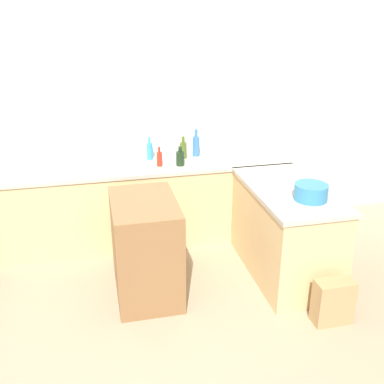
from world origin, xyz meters
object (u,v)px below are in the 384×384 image
island_table (146,248)px  hot_sauce_bottle (159,158)px  dish_soap_bottle (150,150)px  mixing_bowl (311,192)px  olive_oil_bottle (183,149)px  wine_bottle_dark (180,158)px  water_bottle_blue (196,145)px  paper_bag (333,302)px

island_table → hot_sauce_bottle: hot_sauce_bottle is taller
dish_soap_bottle → hot_sauce_bottle: bearing=-74.6°
mixing_bowl → island_table: bearing=170.4°
island_table → dish_soap_bottle: size_ratio=3.63×
olive_oil_bottle → island_table: bearing=-117.1°
wine_bottle_dark → dish_soap_bottle: 0.40m
mixing_bowl → dish_soap_bottle: dish_soap_bottle is taller
mixing_bowl → wine_bottle_dark: (-0.93, 1.15, 0.01)m
hot_sauce_bottle → water_bottle_blue: bearing=29.3°
water_bottle_blue → paper_bag: size_ratio=0.79×
wine_bottle_dark → olive_oil_bottle: (0.08, 0.24, 0.02)m
dish_soap_bottle → olive_oil_bottle: size_ratio=1.02×
hot_sauce_bottle → olive_oil_bottle: size_ratio=0.85×
mixing_bowl → wine_bottle_dark: 1.48m
island_table → water_bottle_blue: 1.51m
mixing_bowl → water_bottle_blue: size_ratio=0.94×
island_table → paper_bag: size_ratio=2.33×
olive_oil_bottle → mixing_bowl: bearing=-58.7°
hot_sauce_bottle → olive_oil_bottle: bearing=35.1°
hot_sauce_bottle → paper_bag: hot_sauce_bottle is taller
dish_soap_bottle → paper_bag: (1.23, -1.96, -0.80)m
water_bottle_blue → island_table: bearing=-122.0°
water_bottle_blue → olive_oil_bottle: (-0.16, -0.05, -0.02)m
water_bottle_blue → hot_sauce_bottle: 0.53m
dish_soap_bottle → paper_bag: size_ratio=0.64×
mixing_bowl → water_bottle_blue: bearing=115.6°
mixing_bowl → olive_oil_bottle: 1.62m
mixing_bowl → hot_sauce_bottle: (-1.14, 1.18, 0.01)m
water_bottle_blue → mixing_bowl: bearing=-64.4°
wine_bottle_dark → olive_oil_bottle: bearing=70.8°
dish_soap_bottle → paper_bag: 2.45m
water_bottle_blue → hot_sauce_bottle: (-0.46, -0.26, -0.04)m
olive_oil_bottle → paper_bag: 2.25m
mixing_bowl → dish_soap_bottle: bearing=130.4°
island_table → mixing_bowl: 1.54m
water_bottle_blue → hot_sauce_bottle: bearing=-150.7°
mixing_bowl → olive_oil_bottle: (-0.84, 1.39, 0.03)m
paper_bag → island_table: bearing=151.9°
mixing_bowl → paper_bag: size_ratio=0.74×
mixing_bowl → paper_bag: 0.94m
olive_oil_bottle → dish_soap_bottle: bearing=174.1°
water_bottle_blue → paper_bag: 2.24m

